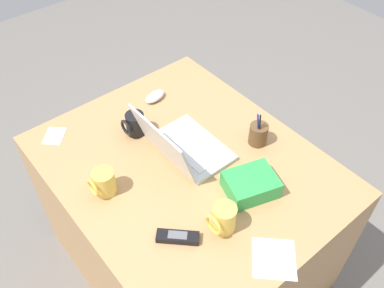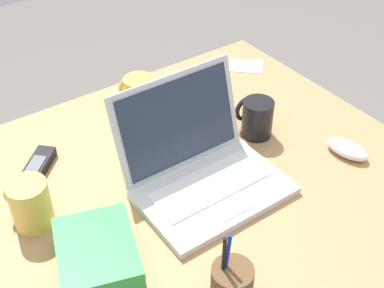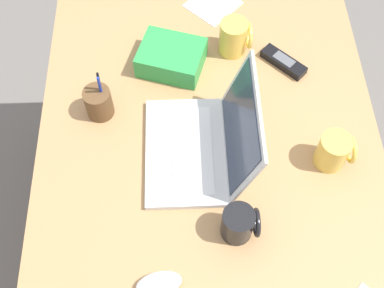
{
  "view_description": "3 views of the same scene",
  "coord_description": "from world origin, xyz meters",
  "px_view_note": "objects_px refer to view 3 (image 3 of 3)",
  "views": [
    {
      "loc": [
        -0.85,
        0.67,
        1.98
      ],
      "look_at": [
        0.01,
        -0.04,
        0.84
      ],
      "focal_mm": 38.84,
      "sensor_mm": 36.0,
      "label": 1
    },
    {
      "loc": [
        -0.47,
        -0.71,
        1.57
      ],
      "look_at": [
        0.04,
        0.01,
        0.86
      ],
      "focal_mm": 48.22,
      "sensor_mm": 36.0,
      "label": 2
    },
    {
      "loc": [
        0.68,
        -0.07,
        1.91
      ],
      "look_at": [
        0.06,
        -0.05,
        0.83
      ],
      "focal_mm": 45.67,
      "sensor_mm": 36.0,
      "label": 3
    }
  ],
  "objects_px": {
    "coffee_mug_tall": "(334,151)",
    "coffee_mug_spare": "(239,224)",
    "snack_bag": "(171,58)",
    "coffee_mug_white": "(234,37)",
    "computer_mouse": "(159,284)",
    "pen_holder": "(99,102)",
    "cordless_phone": "(283,62)",
    "laptop": "(204,143)"
  },
  "relations": [
    {
      "from": "coffee_mug_tall",
      "to": "coffee_mug_spare",
      "type": "distance_m",
      "value": 0.32
    },
    {
      "from": "cordless_phone",
      "to": "snack_bag",
      "type": "bearing_deg",
      "value": -91.47
    },
    {
      "from": "coffee_mug_spare",
      "to": "snack_bag",
      "type": "xyz_separation_m",
      "value": [
        -0.52,
        -0.15,
        -0.01
      ]
    },
    {
      "from": "coffee_mug_tall",
      "to": "coffee_mug_spare",
      "type": "relative_size",
      "value": 1.03
    },
    {
      "from": "coffee_mug_tall",
      "to": "snack_bag",
      "type": "bearing_deg",
      "value": -129.09
    },
    {
      "from": "laptop",
      "to": "cordless_phone",
      "type": "relative_size",
      "value": 2.44
    },
    {
      "from": "laptop",
      "to": "coffee_mug_white",
      "type": "relative_size",
      "value": 2.96
    },
    {
      "from": "coffee_mug_tall",
      "to": "laptop",
      "type": "bearing_deg",
      "value": -96.2
    },
    {
      "from": "coffee_mug_white",
      "to": "laptop",
      "type": "bearing_deg",
      "value": -16.96
    },
    {
      "from": "computer_mouse",
      "to": "cordless_phone",
      "type": "xyz_separation_m",
      "value": [
        -0.64,
        0.37,
        -0.0
      ]
    },
    {
      "from": "coffee_mug_white",
      "to": "coffee_mug_spare",
      "type": "distance_m",
      "value": 0.58
    },
    {
      "from": "coffee_mug_white",
      "to": "pen_holder",
      "type": "distance_m",
      "value": 0.44
    },
    {
      "from": "coffee_mug_white",
      "to": "snack_bag",
      "type": "bearing_deg",
      "value": -73.82
    },
    {
      "from": "computer_mouse",
      "to": "coffee_mug_white",
      "type": "relative_size",
      "value": 0.98
    },
    {
      "from": "coffee_mug_tall",
      "to": "coffee_mug_spare",
      "type": "height_order",
      "value": "coffee_mug_tall"
    },
    {
      "from": "coffee_mug_spare",
      "to": "cordless_phone",
      "type": "distance_m",
      "value": 0.55
    },
    {
      "from": "coffee_mug_spare",
      "to": "pen_holder",
      "type": "bearing_deg",
      "value": -135.73
    },
    {
      "from": "laptop",
      "to": "pen_holder",
      "type": "distance_m",
      "value": 0.31
    },
    {
      "from": "coffee_mug_tall",
      "to": "snack_bag",
      "type": "distance_m",
      "value": 0.53
    },
    {
      "from": "cordless_phone",
      "to": "pen_holder",
      "type": "bearing_deg",
      "value": -74.18
    },
    {
      "from": "pen_holder",
      "to": "snack_bag",
      "type": "height_order",
      "value": "pen_holder"
    },
    {
      "from": "coffee_mug_white",
      "to": "coffee_mug_tall",
      "type": "xyz_separation_m",
      "value": [
        0.39,
        0.23,
        -0.0
      ]
    },
    {
      "from": "coffee_mug_white",
      "to": "pen_holder",
      "type": "bearing_deg",
      "value": -61.17
    },
    {
      "from": "laptop",
      "to": "coffee_mug_spare",
      "type": "distance_m",
      "value": 0.24
    },
    {
      "from": "coffee_mug_white",
      "to": "cordless_phone",
      "type": "xyz_separation_m",
      "value": [
        0.06,
        0.14,
        -0.04
      ]
    },
    {
      "from": "coffee_mug_spare",
      "to": "snack_bag",
      "type": "bearing_deg",
      "value": -163.62
    },
    {
      "from": "snack_bag",
      "to": "coffee_mug_white",
      "type": "bearing_deg",
      "value": 106.18
    },
    {
      "from": "computer_mouse",
      "to": "cordless_phone",
      "type": "height_order",
      "value": "computer_mouse"
    },
    {
      "from": "cordless_phone",
      "to": "computer_mouse",
      "type": "bearing_deg",
      "value": -30.03
    },
    {
      "from": "coffee_mug_spare",
      "to": "cordless_phone",
      "type": "relative_size",
      "value": 0.74
    },
    {
      "from": "coffee_mug_tall",
      "to": "pen_holder",
      "type": "distance_m",
      "value": 0.64
    },
    {
      "from": "computer_mouse",
      "to": "snack_bag",
      "type": "xyz_separation_m",
      "value": [
        -0.65,
        0.04,
        0.02
      ]
    },
    {
      "from": "computer_mouse",
      "to": "pen_holder",
      "type": "relative_size",
      "value": 0.66
    },
    {
      "from": "coffee_mug_white",
      "to": "computer_mouse",
      "type": "bearing_deg",
      "value": -17.83
    },
    {
      "from": "coffee_mug_tall",
      "to": "cordless_phone",
      "type": "height_order",
      "value": "coffee_mug_tall"
    },
    {
      "from": "pen_holder",
      "to": "snack_bag",
      "type": "distance_m",
      "value": 0.26
    },
    {
      "from": "computer_mouse",
      "to": "coffee_mug_white",
      "type": "bearing_deg",
      "value": 150.71
    },
    {
      "from": "laptop",
      "to": "pen_holder",
      "type": "relative_size",
      "value": 1.99
    },
    {
      "from": "coffee_mug_tall",
      "to": "pen_holder",
      "type": "height_order",
      "value": "pen_holder"
    },
    {
      "from": "computer_mouse",
      "to": "laptop",
      "type": "bearing_deg",
      "value": 149.84
    },
    {
      "from": "coffee_mug_tall",
      "to": "cordless_phone",
      "type": "distance_m",
      "value": 0.34
    },
    {
      "from": "coffee_mug_spare",
      "to": "snack_bag",
      "type": "height_order",
      "value": "coffee_mug_spare"
    }
  ]
}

